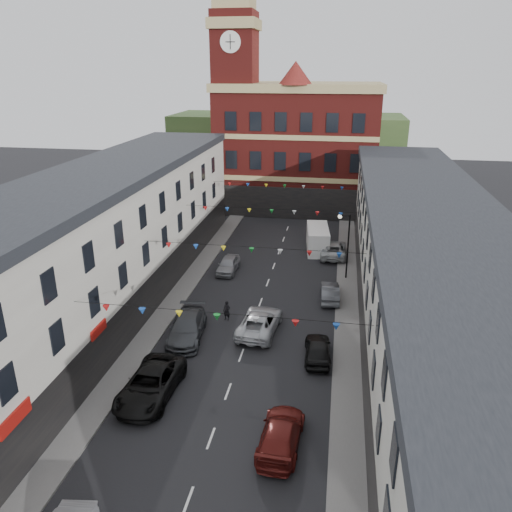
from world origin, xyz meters
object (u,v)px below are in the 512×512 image
Objects in this scene: pedestrian at (227,311)px; car_right_e at (330,292)px; moving_car at (260,322)px; white_van at (318,239)px; car_right_f at (333,249)px; car_left_c at (151,384)px; car_right_c at (281,434)px; car_left_e at (228,264)px; street_lamp at (346,238)px; car_right_d at (318,349)px; car_left_d at (187,328)px.

car_right_e is at bearing 44.66° from pedestrian.
white_van is (3.17, 17.82, 0.45)m from moving_car.
car_right_e is at bearing 88.65° from car_right_f.
car_left_c is at bearing 64.27° from moving_car.
car_right_e is at bearing -123.66° from moving_car.
white_van is (0.25, 29.08, 0.50)m from car_right_c.
car_left_c is 19.07m from car_left_e.
car_left_c is 3.80× the size of pedestrian.
car_left_e is 0.75× the size of moving_car.
street_lamp is 3.90× the size of pedestrian.
car_left_c is 1.44× the size of car_right_e.
white_van reaches higher than car_left_c.
car_right_f reaches higher than car_right_c.
street_lamp reaches higher than car_right_e.
car_right_d is at bearing 87.11° from car_right_f.
street_lamp is 1.47× the size of car_right_e.
pedestrian is at bearing 48.16° from car_left_d.
car_left_e is at bearing -68.08° from car_right_c.
car_left_d is 12.33m from car_left_e.
white_van is 17.53m from pedestrian.
pedestrian reaches higher than car_right_e.
pedestrian is at bearing 62.03° from car_right_f.
car_left_e is 11.56m from moving_car.
pedestrian is (1.96, -9.26, 0.06)m from car_left_e.
white_van is (8.04, 19.57, 0.41)m from car_left_d.
street_lamp is 1.44× the size of car_right_d.
street_lamp is 6.57m from car_right_f.
car_left_e is 0.85× the size of car_right_c.
white_van is at bearing -43.77° from car_right_f.
car_right_c is 17.48m from car_right_e.
pedestrian is at bearing -77.05° from car_left_e.
moving_car reaches higher than car_right_e.
car_left_c is 10.82m from car_right_d.
pedestrian reaches higher than moving_car.
street_lamp is 5.66m from car_right_e.
moving_car is (-4.30, 2.90, 0.06)m from car_right_d.
car_left_d is at bearing 35.95° from car_right_e.
street_lamp reaches higher than pedestrian.
white_van reaches higher than car_left_d.
street_lamp reaches higher than moving_car.
street_lamp is 1.11× the size of car_right_f.
street_lamp is 1.03× the size of car_left_c.
car_right_f is at bearing 70.41° from car_left_c.
car_left_c is 9.84m from moving_car.
car_left_d is at bearing -130.90° from street_lamp.
white_van reaches higher than car_right_c.
car_left_c is at bearing -113.08° from white_van.
car_right_e is at bearing -24.17° from car_left_e.
car_left_d is 12.29m from car_right_c.
car_right_f is at bearing -95.36° from car_right_d.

